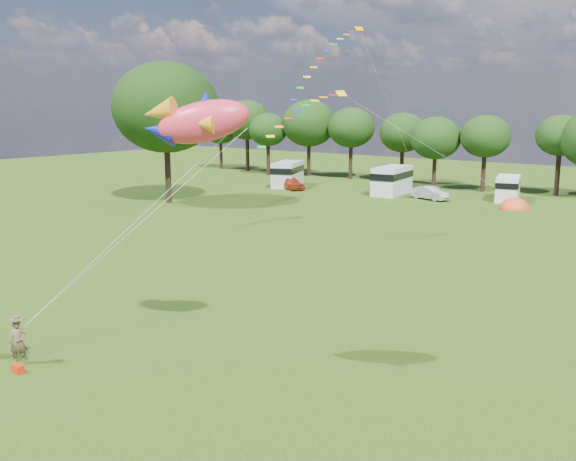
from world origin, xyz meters
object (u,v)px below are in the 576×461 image
Objects in this scene: campervan_a at (288,173)px; tent_orange at (514,209)px; big_tree at (166,107)px; campervan_c at (508,188)px; fish_kite at (195,121)px; car_a at (290,183)px; kite_flyer at (18,342)px; campervan_b at (392,180)px; car_b at (430,193)px.

tent_orange is at bearing -113.50° from campervan_a.
big_tree is 18.49m from campervan_a.
fish_kite is at bearing 171.20° from campervan_c.
fish_kite is at bearing -123.03° from car_a.
campervan_c is at bearing 35.93° from kite_flyer.
big_tree is 2.51× the size of campervan_c.
campervan_b is 49.42m from kite_flyer.
car_a is at bearing -176.53° from tent_orange.
car_b is at bearing -110.17° from campervan_b.
campervan_a reaches higher than kite_flyer.
tent_orange is (26.22, -0.38, -1.50)m from campervan_a.
big_tree is 2.13× the size of campervan_b.
campervan_a reaches higher than campervan_c.
car_b is at bearing 43.52° from kite_flyer.
big_tree is 24.29m from campervan_b.
fish_kite reaches higher than campervan_a.
car_a is 15.95m from car_b.
campervan_a is at bearing 85.15° from big_tree.
car_a is at bearing 94.70° from fish_kite.
car_a is 1.46× the size of tent_orange.
car_a is 1.14× the size of car_b.
campervan_c is (23.90, 4.46, -0.23)m from campervan_a.
kite_flyer is (25.27, -29.89, -8.17)m from big_tree.
campervan_c reaches higher than kite_flyer.
kite_flyer is 10.39m from fish_kite.
campervan_b is (10.92, 3.27, 0.85)m from car_a.
campervan_c is at bearing 115.67° from tent_orange.
car_b is 0.71× the size of campervan_c.
campervan_c is at bearing -102.10° from campervan_a.
kite_flyer is (-2.38, -46.36, 0.82)m from tent_orange.
campervan_c is (25.33, 21.31, -7.73)m from big_tree.
tent_orange is 43.70m from fish_kite.
campervan_a is 12.82m from campervan_b.
car_b is at bearing -59.00° from car_a.
big_tree reaches higher than kite_flyer.
big_tree is at bearing -149.22° from tent_orange.
campervan_b is at bearing 52.17° from big_tree.
big_tree reaches higher than campervan_c.
campervan_c is 51.20m from kite_flyer.
campervan_c reaches higher than car_a.
car_b is 7.53m from campervan_c.
campervan_b is at bearing 172.45° from tent_orange.
car_a reaches higher than tent_orange.
car_a is at bearing 90.46° from campervan_c.
campervan_b is (-4.88, 1.07, 0.90)m from car_b.
car_a reaches higher than car_b.
big_tree reaches higher than car_b.
campervan_b reaches higher than kite_flyer.
car_a is (3.25, 14.99, -8.30)m from big_tree.
kite_flyer is at bearing -175.65° from campervan_a.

